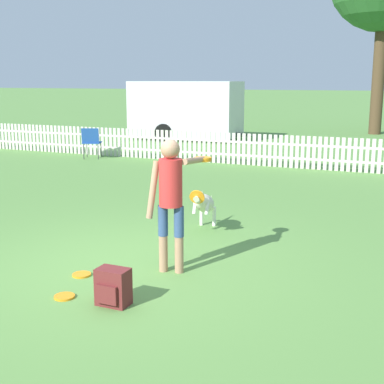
% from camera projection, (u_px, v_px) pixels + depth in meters
% --- Properties ---
extents(ground_plane, '(240.00, 240.00, 0.00)m').
position_uv_depth(ground_plane, '(127.00, 266.00, 6.77)').
color(ground_plane, '#5B8C42').
extents(handler_person, '(0.49, 1.03, 1.63)m').
position_uv_depth(handler_person, '(172.00, 190.00, 6.38)').
color(handler_person, tan).
rests_on(handler_person, ground_plane).
extents(leaping_dog, '(0.42, 1.17, 0.75)m').
position_uv_depth(leaping_dog, '(203.00, 203.00, 8.23)').
color(leaping_dog, beige).
rests_on(leaping_dog, ground_plane).
extents(frisbee_near_handler, '(0.22, 0.22, 0.02)m').
position_uv_depth(frisbee_near_handler, '(82.00, 275.00, 6.42)').
color(frisbee_near_handler, orange).
rests_on(frisbee_near_handler, ground_plane).
extents(frisbee_near_dog, '(0.22, 0.22, 0.02)m').
position_uv_depth(frisbee_near_dog, '(64.00, 297.00, 5.77)').
color(frisbee_near_dog, orange).
rests_on(frisbee_near_dog, ground_plane).
extents(backpack_on_grass, '(0.34, 0.26, 0.39)m').
position_uv_depth(backpack_on_grass, '(113.00, 287.00, 5.55)').
color(backpack_on_grass, maroon).
rests_on(backpack_on_grass, ground_plane).
extents(picket_fence, '(22.85, 0.04, 0.87)m').
position_uv_depth(picket_fence, '(289.00, 151.00, 14.24)').
color(picket_fence, beige).
rests_on(picket_fence, ground_plane).
extents(folding_chair_center, '(0.67, 0.68, 0.92)m').
position_uv_depth(folding_chair_center, '(91.00, 140.00, 15.85)').
color(folding_chair_center, '#333338').
rests_on(folding_chair_center, ground_plane).
extents(equipment_trailer, '(4.98, 2.42, 2.26)m').
position_uv_depth(equipment_trailer, '(186.00, 109.00, 20.93)').
color(equipment_trailer, silver).
rests_on(equipment_trailer, ground_plane).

